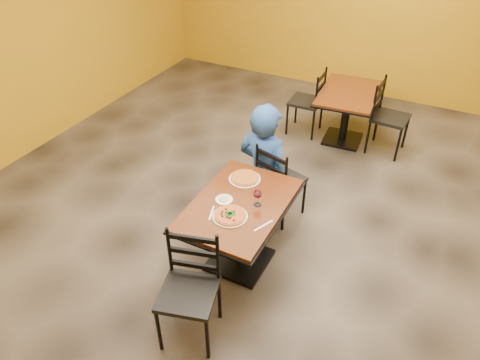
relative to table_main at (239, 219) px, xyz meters
The scene contains 18 objects.
floor 0.75m from the table_main, 90.00° to the left, with size 7.00×8.00×0.01m, color black.
wall_back 4.60m from the table_main, 90.00° to the left, with size 7.00×0.01×3.00m, color orange.
table_main is the anchor object (origin of this frame).
table_second 2.79m from the table_main, 85.07° to the left, with size 0.83×1.17×0.75m.
chair_main_near 0.92m from the table_main, 89.37° to the right, with size 0.44×0.44×0.98m, color black, non-canonical shape.
chair_main_far 0.88m from the table_main, 85.79° to the left, with size 0.42×0.42×0.93m, color black, non-canonical shape.
chair_second_left 2.80m from the table_main, 97.22° to the left, with size 0.43×0.43×0.95m, color black, non-canonical shape.
chair_second_right 2.90m from the table_main, 73.34° to the left, with size 0.45×0.45×0.99m, color black, non-canonical shape.
diner 0.89m from the table_main, 99.15° to the left, with size 0.65×0.42×1.32m, color navy.
plate_main 0.29m from the table_main, 86.49° to the right, with size 0.31×0.31×0.01m, color white.
pizza_main 0.30m from the table_main, 86.49° to the right, with size 0.28×0.28×0.02m, color maroon.
plate_far 0.42m from the table_main, 108.92° to the left, with size 0.31×0.31×0.01m, color white.
pizza_far 0.43m from the table_main, 108.92° to the left, with size 0.28×0.28×0.02m, color orange.
side_plate 0.25m from the table_main, behind, with size 0.16×0.16×0.01m, color white.
dip 0.25m from the table_main, behind, with size 0.09×0.09×0.01m, color tan.
wine_glass 0.33m from the table_main, 19.09° to the left, with size 0.08×0.08×0.18m, color white, non-canonical shape.
fork 0.34m from the table_main, 123.68° to the right, with size 0.01×0.19×0.00m, color silver.
knife 0.42m from the table_main, 29.49° to the right, with size 0.01×0.21×0.00m, color silver.
Camera 1 is at (1.43, -3.32, 3.31)m, focal length 33.57 mm.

